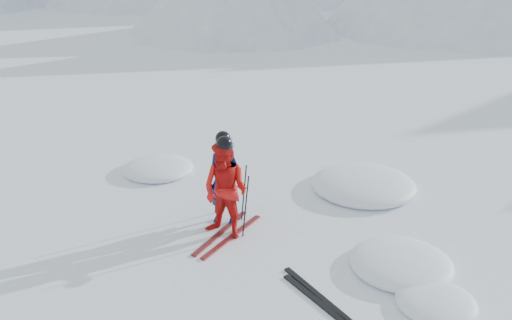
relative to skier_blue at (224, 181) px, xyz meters
The scene contains 12 objects.
ground 2.00m from the skier_blue, ahead, with size 160.00×160.00×0.00m, color white.
skier_blue is the anchor object (origin of this frame).
skier_red 0.50m from the skier_blue, 51.33° to the right, with size 0.82×0.64×1.69m, color red.
pole_blue_left 0.43m from the skier_blue, 153.43° to the left, with size 0.02×0.02×1.07m, color black.
pole_blue_right 0.44m from the skier_blue, 45.00° to the left, with size 0.02×0.02×1.07m, color black.
pole_red_left 0.28m from the skier_blue, 85.97° to the right, with size 0.02×0.02×1.13m, color black.
pole_red_right 0.70m from the skier_blue, 21.24° to the right, with size 0.02×0.02×1.13m, color black.
ski_worn_left 0.90m from the skier_blue, 63.89° to the right, with size 0.09×1.70×0.03m, color black.
ski_worn_right 0.98m from the skier_blue, 42.01° to the right, with size 0.09×1.70×0.03m, color black.
ski_loose_a 2.82m from the skier_blue, 24.34° to the right, with size 0.09×1.70×0.03m, color black.
ski_loose_b 2.96m from the skier_blue, 26.25° to the right, with size 0.09×1.70×0.03m, color black.
snow_lumps 2.18m from the skier_blue, 51.25° to the left, with size 7.77×4.65×0.46m.
Camera 1 is at (3.28, -6.95, 4.66)m, focal length 38.00 mm.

